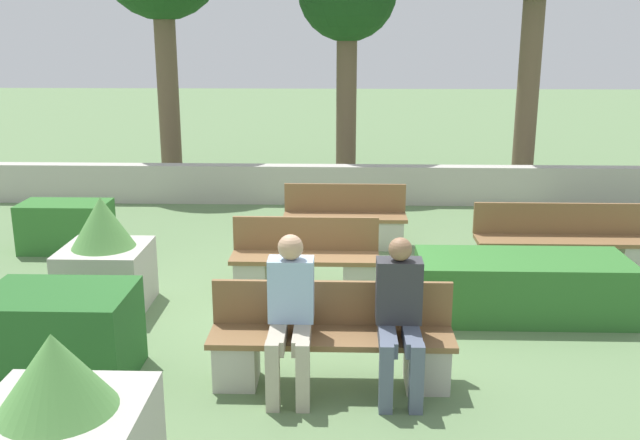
% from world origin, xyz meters
% --- Properties ---
extents(ground_plane, '(60.00, 60.00, 0.00)m').
position_xyz_m(ground_plane, '(0.00, 0.00, 0.00)').
color(ground_plane, '#607F51').
extents(perimeter_wall, '(11.88, 0.30, 0.67)m').
position_xyz_m(perimeter_wall, '(0.00, 5.01, 0.34)').
color(perimeter_wall, '#B7B2A8').
rests_on(perimeter_wall, ground_plane).
extents(bench_front, '(2.09, 0.48, 0.85)m').
position_xyz_m(bench_front, '(0.23, -1.56, 0.34)').
color(bench_front, brown).
rests_on(bench_front, ground_plane).
extents(bench_left_side, '(1.71, 0.49, 0.85)m').
position_xyz_m(bench_left_side, '(0.36, 2.45, 0.32)').
color(bench_left_side, brown).
rests_on(bench_left_side, ground_plane).
extents(bench_right_side, '(2.17, 0.48, 0.85)m').
position_xyz_m(bench_right_side, '(3.07, 1.39, 0.34)').
color(bench_right_side, brown).
rests_on(bench_right_side, ground_plane).
extents(bench_back, '(1.70, 0.48, 0.85)m').
position_xyz_m(bench_back, '(-0.11, 0.60, 0.32)').
color(bench_back, brown).
rests_on(bench_back, ground_plane).
extents(person_seated_man, '(0.38, 0.64, 1.32)m').
position_xyz_m(person_seated_man, '(0.79, -1.71, 0.72)').
color(person_seated_man, '#515B70').
rests_on(person_seated_man, ground_plane).
extents(person_seated_woman, '(0.38, 0.64, 1.34)m').
position_xyz_m(person_seated_woman, '(-0.11, -1.70, 0.74)').
color(person_seated_woman, '#B2A893').
rests_on(person_seated_woman, ground_plane).
extents(hedge_block_near_left, '(1.19, 0.63, 0.68)m').
position_xyz_m(hedge_block_near_left, '(-3.47, 2.13, 0.34)').
color(hedge_block_near_left, '#33702D').
rests_on(hedge_block_near_left, ground_plane).
extents(hedge_block_near_right, '(1.24, 0.88, 0.80)m').
position_xyz_m(hedge_block_near_right, '(-2.11, -1.57, 0.40)').
color(hedge_block_near_right, '#286028').
rests_on(hedge_block_near_right, ground_plane).
extents(hedge_block_mid_left, '(2.20, 0.89, 0.64)m').
position_xyz_m(hedge_block_mid_left, '(2.23, 0.00, 0.32)').
color(hedge_block_mid_left, '#33702D').
rests_on(hedge_block_mid_left, ground_plane).
extents(planter_corner_left, '(1.04, 1.04, 1.19)m').
position_xyz_m(planter_corner_left, '(-1.43, -3.28, 0.51)').
color(planter_corner_left, '#B7B2A8').
rests_on(planter_corner_left, ground_plane).
extents(planter_corner_right, '(0.89, 0.89, 1.25)m').
position_xyz_m(planter_corner_right, '(-2.24, 0.07, 0.54)').
color(planter_corner_right, '#B7B2A8').
rests_on(planter_corner_right, ground_plane).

